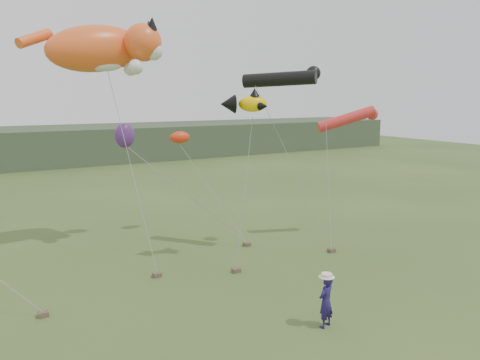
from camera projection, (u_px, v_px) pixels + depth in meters
name	position (u px, v px, depth m)	size (l,w,h in m)	color
ground	(310.00, 307.00, 16.97)	(120.00, 120.00, 0.00)	#385123
headland	(40.00, 147.00, 53.04)	(90.00, 13.00, 4.00)	#2D3D28
festival_attendant	(326.00, 302.00, 15.41)	(0.65, 0.43, 1.78)	#1E1551
sandbag_anchors	(214.00, 268.00, 20.68)	(13.62, 3.38, 0.18)	brown
cat_kite	(107.00, 48.00, 22.16)	(6.37, 3.40, 2.81)	#F65B21
fish_kite	(244.00, 103.00, 20.45)	(2.25, 1.49, 1.11)	#FFC900
tube_kites	(313.00, 95.00, 22.95)	(7.38, 3.12, 3.31)	black
misc_kites	(143.00, 136.00, 24.94)	(3.95, 1.35, 1.31)	red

